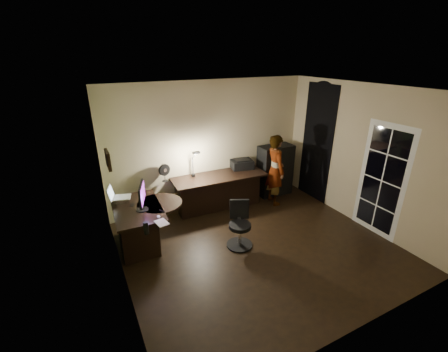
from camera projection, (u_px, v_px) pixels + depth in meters
name	position (u px, v px, depth m)	size (l,w,h in m)	color
floor	(258.00, 247.00, 5.32)	(4.50, 4.00, 0.01)	black
ceiling	(267.00, 89.00, 4.28)	(4.50, 4.00, 0.01)	silver
wall_back	(210.00, 145.00, 6.45)	(4.50, 0.01, 2.70)	#C3B28B
wall_front	(368.00, 242.00, 3.15)	(4.50, 0.01, 2.70)	#C3B28B
wall_left	(115.00, 207.00, 3.86)	(0.01, 4.00, 2.70)	#C3B28B
wall_right	(360.00, 156.00, 5.74)	(0.01, 4.00, 2.70)	#C3B28B
green_wall_overlay	(117.00, 207.00, 3.86)	(0.00, 4.00, 2.70)	#4E652A
arched_doorway	(317.00, 144.00, 6.70)	(0.01, 0.90, 2.60)	black
french_door	(382.00, 181.00, 5.40)	(0.02, 0.92, 2.10)	white
framed_picture	(108.00, 160.00, 4.05)	(0.04, 0.30, 0.25)	black
desk_left	(139.00, 226.00, 5.26)	(0.79, 1.28, 0.74)	black
desk_right	(219.00, 192.00, 6.53)	(2.02, 0.71, 0.76)	black
cabinet	(275.00, 170.00, 7.10)	(0.81, 0.40, 1.21)	black
laptop_stand	(121.00, 200.00, 5.29)	(0.22, 0.19, 0.09)	silver
laptop	(120.00, 192.00, 5.23)	(0.35, 0.32, 0.24)	silver
monitor	(141.00, 201.00, 4.98)	(0.10, 0.51, 0.34)	black
mouse	(159.00, 217.00, 4.81)	(0.05, 0.08, 0.03)	silver
phone	(132.00, 205.00, 5.20)	(0.06, 0.12, 0.01)	black
pen	(162.00, 211.00, 5.01)	(0.01, 0.13, 0.01)	black
speaker	(146.00, 228.00, 4.35)	(0.08, 0.08, 0.20)	black
notepad	(162.00, 223.00, 4.66)	(0.17, 0.23, 0.01)	silver
desk_fan	(164.00, 173.00, 6.02)	(0.24, 0.13, 0.37)	black
headphones	(235.00, 166.00, 6.81)	(0.18, 0.08, 0.09)	#2B5490
printer	(242.00, 164.00, 6.76)	(0.47, 0.37, 0.21)	black
desk_lamp	(193.00, 162.00, 6.20)	(0.16, 0.30, 0.65)	black
office_chair	(240.00, 226.00, 5.19)	(0.46, 0.46, 0.82)	black
person	(275.00, 170.00, 6.59)	(0.57, 0.38, 1.59)	#D8A88C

